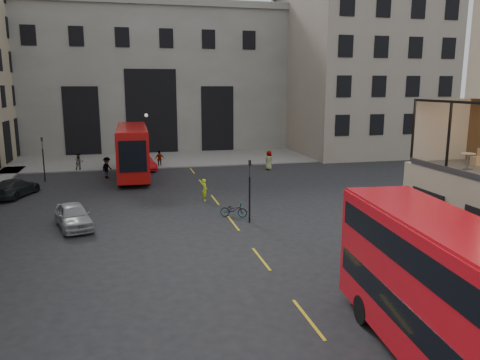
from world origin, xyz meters
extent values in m
plane|color=black|center=(0.00, 0.00, 0.00)|extent=(140.00, 140.00, 0.00)
cube|color=beige|center=(6.50, 5.00, 6.05)|extent=(3.00, 0.04, 2.90)
cube|color=gray|center=(-5.00, 48.00, 9.00)|extent=(34.00, 10.00, 18.00)
cube|color=gray|center=(-5.00, 48.00, 17.60)|extent=(35.00, 10.60, 0.80)
cube|color=black|center=(-5.00, 42.96, 5.00)|extent=(6.00, 0.12, 10.00)
cube|color=black|center=(-13.00, 42.96, 4.00)|extent=(4.00, 0.12, 8.00)
cube|color=black|center=(3.00, 42.96, 4.00)|extent=(4.00, 0.12, 8.00)
cube|color=gray|center=(20.00, 40.00, 10.00)|extent=(16.00, 18.00, 20.00)
cube|color=slate|center=(-6.00, 38.00, 0.06)|extent=(40.00, 12.00, 0.12)
cylinder|color=black|center=(-1.00, 12.00, 1.40)|extent=(0.10, 0.10, 2.80)
imported|color=black|center=(-1.00, 12.00, 3.30)|extent=(0.16, 0.20, 1.00)
cylinder|color=black|center=(-15.00, 28.00, 1.40)|extent=(0.10, 0.10, 2.80)
imported|color=black|center=(-15.00, 28.00, 3.30)|extent=(0.16, 0.20, 1.00)
cylinder|color=black|center=(-6.00, 34.00, 2.50)|extent=(0.14, 0.14, 5.00)
cylinder|color=black|center=(-6.00, 34.00, 0.25)|extent=(0.36, 0.36, 0.50)
sphere|color=silver|center=(-6.00, 34.00, 5.15)|extent=(0.36, 0.36, 0.36)
cube|color=red|center=(0.50, -4.34, 2.36)|extent=(3.56, 11.25, 3.92)
cube|color=black|center=(0.50, -4.34, 1.81)|extent=(3.54, 10.66, 0.80)
cube|color=black|center=(0.50, -4.34, 3.57)|extent=(3.54, 10.66, 0.80)
cube|color=red|center=(0.50, -4.34, 4.35)|extent=(3.44, 11.02, 0.12)
cylinder|color=black|center=(-0.29, -0.71, 0.50)|extent=(0.38, 1.03, 1.01)
cylinder|color=black|center=(1.97, -0.93, 0.50)|extent=(0.38, 1.03, 1.01)
cube|color=#A20D0B|center=(-7.53, 28.36, 2.42)|extent=(2.71, 11.36, 4.02)
cube|color=black|center=(-7.53, 28.36, 1.85)|extent=(2.74, 10.75, 0.82)
cube|color=black|center=(-7.53, 28.36, 3.66)|extent=(2.74, 10.75, 0.82)
cube|color=#A20D0B|center=(-7.53, 28.36, 4.46)|extent=(2.60, 11.14, 0.12)
cylinder|color=black|center=(-8.66, 32.00, 0.52)|extent=(0.30, 1.03, 1.03)
cylinder|color=black|center=(-6.32, 31.98, 0.52)|extent=(0.30, 1.03, 1.03)
cylinder|color=black|center=(-8.75, 24.41, 0.52)|extent=(0.30, 1.03, 1.03)
cylinder|color=black|center=(-6.41, 24.38, 0.52)|extent=(0.30, 1.03, 1.03)
imported|color=#93979B|center=(-11.17, 13.32, 0.72)|extent=(2.77, 4.52, 1.44)
imported|color=#B30B11|center=(-6.53, 31.56, 0.67)|extent=(2.57, 4.30, 1.34)
imported|color=black|center=(-16.22, 22.44, 0.68)|extent=(3.34, 5.02, 1.35)
imported|color=gray|center=(-1.65, 13.42, 0.44)|extent=(1.78, 1.24, 0.89)
imported|color=#CFFF1A|center=(-2.75, 17.97, 0.79)|extent=(0.39, 0.59, 1.58)
imported|color=gray|center=(-12.56, 32.37, 0.88)|extent=(1.01, 0.88, 1.75)
imported|color=gray|center=(-9.83, 28.19, 0.94)|extent=(1.25, 1.41, 1.89)
imported|color=gray|center=(-4.88, 33.06, 0.82)|extent=(1.00, 0.52, 1.64)
imported|color=gray|center=(5.35, 28.81, 0.93)|extent=(0.98, 1.09, 1.87)
cylinder|color=silver|center=(6.03, 2.49, 5.29)|extent=(0.57, 0.57, 0.04)
cylinder|color=slate|center=(6.03, 2.49, 4.95)|extent=(0.08, 0.08, 0.66)
cylinder|color=slate|center=(6.03, 2.49, 4.61)|extent=(0.42, 0.42, 0.03)
cube|color=#DBB37E|center=(7.15, 3.30, 4.80)|extent=(0.38, 0.38, 0.40)
cube|color=#DBB37E|center=(7.32, 3.30, 5.18)|extent=(0.04, 0.38, 0.36)
camera|label=1|loc=(-7.90, -14.21, 8.11)|focal=35.00mm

